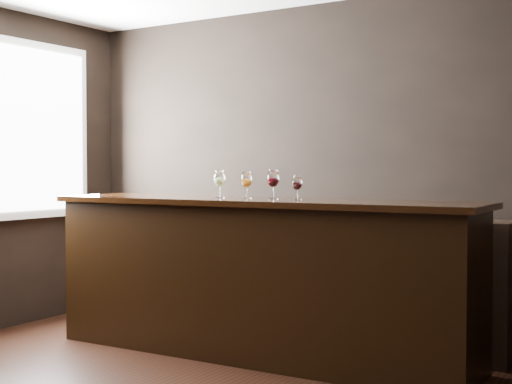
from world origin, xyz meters
The scene contains 8 objects.
room_shell centered at (-0.23, 0.11, 1.81)m, with size 5.02×4.52×2.81m.
bar_counter centered at (-0.12, 1.31, 0.57)m, with size 3.24×0.70×1.14m, color black.
bar_top centered at (-0.12, 1.31, 1.16)m, with size 3.35×0.78×0.04m, color black.
back_bar_shelf centered at (0.14, 2.03, 0.51)m, with size 2.85×0.40×1.02m, color black.
glass_white centered at (-0.48, 1.32, 1.32)m, with size 0.09×0.09×0.21m.
glass_amber centered at (-0.24, 1.34, 1.31)m, with size 0.09×0.09×0.20m.
glass_red_a centered at (-0.01, 1.34, 1.32)m, with size 0.09×0.09×0.21m.
glass_red_b centered at (0.20, 1.33, 1.30)m, with size 0.07×0.07×0.17m.
Camera 1 is at (2.68, -3.19, 1.41)m, focal length 50.00 mm.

